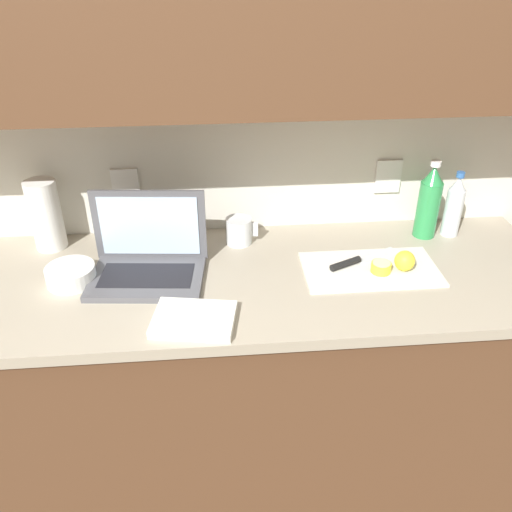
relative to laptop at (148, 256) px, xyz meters
name	(u,v)px	position (x,y,z in m)	size (l,w,h in m)	color
ground_plane	(218,475)	(0.18, -0.05, -1.00)	(12.00, 12.00, 0.00)	brown
wall_back	(196,52)	(0.18, 0.20, 0.56)	(5.20, 0.38, 2.60)	silver
counter_unit	(207,387)	(0.16, -0.05, -0.52)	(2.22, 0.65, 0.94)	brown
laptop	(148,256)	(0.00, 0.00, 0.00)	(0.37, 0.27, 0.25)	#515156
cutting_board	(370,269)	(0.69, -0.05, -0.06)	(0.42, 0.23, 0.01)	silver
knife	(353,262)	(0.64, -0.02, -0.04)	(0.25, 0.14, 0.02)	silver
lemon_half_cut	(381,267)	(0.72, -0.07, -0.04)	(0.06, 0.06, 0.03)	yellow
lemon_whole_beside	(405,261)	(0.79, -0.07, -0.02)	(0.06, 0.06, 0.06)	yellow
bottle_green_soda	(429,202)	(0.94, 0.16, 0.07)	(0.08, 0.08, 0.28)	#2D934C
bottle_oil_tall	(454,207)	(1.03, 0.16, 0.05)	(0.06, 0.06, 0.23)	silver
measuring_cup	(239,231)	(0.29, 0.17, -0.01)	(0.11, 0.09, 0.09)	silver
bowl_white	(71,275)	(-0.23, -0.03, -0.03)	(0.15, 0.15, 0.05)	white
paper_towel_roll	(46,215)	(-0.34, 0.20, 0.06)	(0.10, 0.10, 0.24)	white
dish_towel	(194,319)	(0.14, -0.27, -0.05)	(0.22, 0.16, 0.02)	silver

